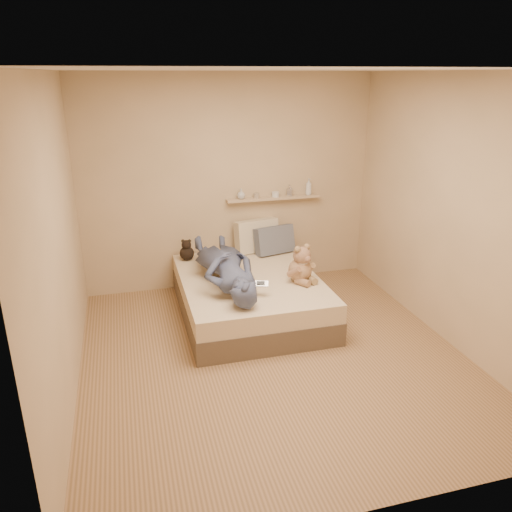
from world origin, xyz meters
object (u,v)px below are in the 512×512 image
object	(u,v)px
bed	(250,296)
person	(225,266)
wall_shelf	(274,198)
game_console	(261,284)
teddy_bear	(301,266)
dark_plush	(187,251)
pillow_grey	(274,240)
pillow_cream	(257,236)

from	to	relation	value
bed	person	world-z (taller)	person
person	wall_shelf	world-z (taller)	wall_shelf
game_console	teddy_bear	bearing A→B (deg)	25.51
bed	dark_plush	world-z (taller)	dark_plush
pillow_grey	wall_shelf	xyz separation A→B (m)	(0.05, 0.22, 0.48)
bed	teddy_bear	xyz separation A→B (m)	(0.51, -0.26, 0.40)
dark_plush	pillow_cream	size ratio (longest dim) A/B	0.48
bed	person	distance (m)	0.51
game_console	pillow_cream	size ratio (longest dim) A/B	0.30
teddy_bear	pillow_grey	size ratio (longest dim) A/B	0.85
bed	wall_shelf	size ratio (longest dim) A/B	1.58
teddy_bear	dark_plush	distance (m)	1.48
wall_shelf	bed	bearing A→B (deg)	-121.18
dark_plush	pillow_cream	world-z (taller)	pillow_cream
bed	dark_plush	size ratio (longest dim) A/B	7.15
teddy_bear	person	world-z (taller)	teddy_bear
dark_plush	person	distance (m)	0.85
pillow_cream	person	xyz separation A→B (m)	(-0.59, -0.90, -0.01)
bed	pillow_grey	world-z (taller)	pillow_grey
bed	game_console	distance (m)	0.62
game_console	pillow_grey	distance (m)	1.30
teddy_bear	dark_plush	size ratio (longest dim) A/B	1.59
pillow_grey	person	distance (m)	1.09
pillow_grey	wall_shelf	world-z (taller)	wall_shelf
person	game_console	bearing A→B (deg)	119.21
game_console	pillow_cream	world-z (taller)	pillow_cream
pillow_cream	wall_shelf	xyz separation A→B (m)	(0.24, 0.08, 0.45)
teddy_bear	wall_shelf	xyz separation A→B (m)	(0.04, 1.17, 0.48)
dark_plush	pillow_cream	xyz separation A→B (m)	(0.90, 0.11, 0.09)
teddy_bear	pillow_cream	size ratio (longest dim) A/B	0.77
pillow_grey	person	bearing A→B (deg)	-135.76
wall_shelf	pillow_grey	bearing A→B (deg)	-102.85
game_console	pillow_cream	bearing A→B (deg)	76.53
bed	wall_shelf	bearing A→B (deg)	58.82
teddy_bear	wall_shelf	world-z (taller)	wall_shelf
game_console	person	size ratio (longest dim) A/B	0.10
game_console	dark_plush	xyz separation A→B (m)	(-0.58, 1.23, -0.02)
game_console	wall_shelf	bearing A→B (deg)	68.35
dark_plush	pillow_cream	distance (m)	0.91
teddy_bear	pillow_cream	xyz separation A→B (m)	(-0.20, 1.09, 0.03)
bed	teddy_bear	bearing A→B (deg)	-26.99
dark_plush	person	bearing A→B (deg)	-68.71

